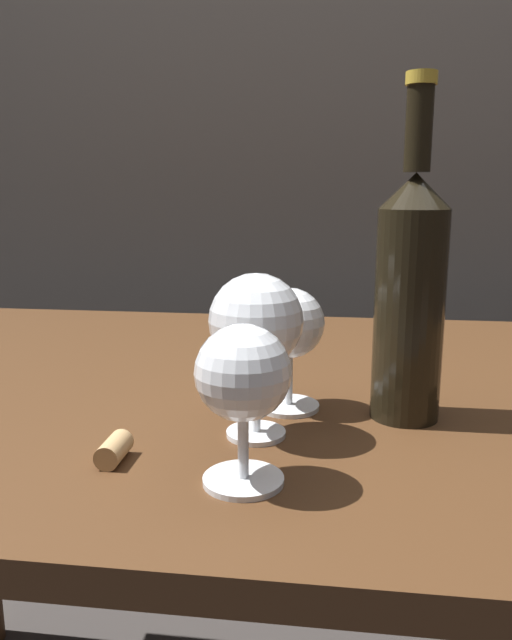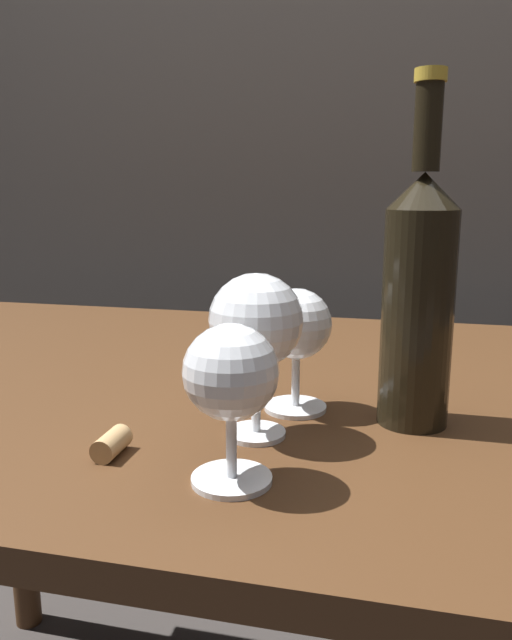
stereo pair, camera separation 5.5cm
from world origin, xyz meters
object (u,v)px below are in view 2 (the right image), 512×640
object	(u,v)px
wine_glass_rose	(296,328)
wine_bottle	(418,294)
wine_glass_cabernet	(256,324)
wine_glass_white	(231,377)
cork	(112,444)

from	to	relation	value
wine_glass_rose	wine_bottle	distance (m)	0.13
wine_glass_cabernet	wine_glass_rose	xyz separation A→B (m)	(0.03, 0.08, -0.02)
wine_glass_white	wine_glass_rose	bearing A→B (deg)	82.69
wine_glass_cabernet	wine_glass_rose	world-z (taller)	wine_glass_cabernet
wine_glass_cabernet	cork	bearing A→B (deg)	-147.70
wine_glass_white	wine_glass_rose	world-z (taller)	same
wine_bottle	cork	bearing A→B (deg)	-151.40
wine_glass_white	wine_glass_cabernet	bearing A→B (deg)	91.40
wine_glass_cabernet	wine_glass_rose	bearing A→B (deg)	72.53
wine_glass_cabernet	wine_glass_rose	size ratio (longest dim) A/B	1.20
wine_glass_cabernet	wine_glass_rose	distance (m)	0.09
cork	wine_glass_rose	bearing A→B (deg)	47.37
wine_glass_white	wine_bottle	xyz separation A→B (m)	(0.15, 0.17, 0.04)
wine_bottle	cork	world-z (taller)	wine_bottle
wine_glass_white	wine_bottle	size ratio (longest dim) A/B	0.39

